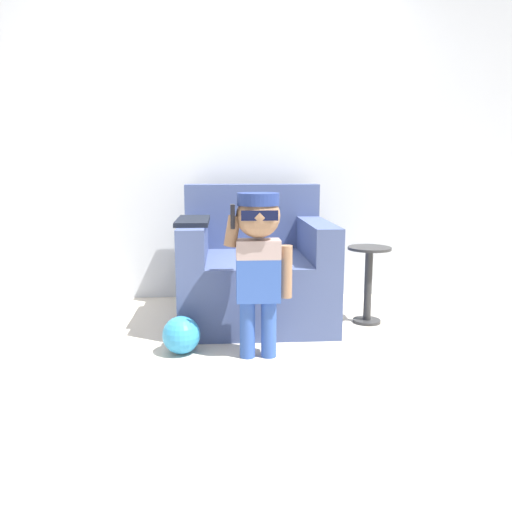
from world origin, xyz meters
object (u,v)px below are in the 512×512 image
(person_child, at_px, (258,249))
(side_table, at_px, (368,277))
(toy_ball, at_px, (181,335))
(armchair, at_px, (254,271))

(person_child, relative_size, side_table, 1.75)
(person_child, xyz_separation_m, side_table, (0.80, 0.59, -0.30))
(toy_ball, bearing_deg, person_child, -10.73)
(armchair, relative_size, person_child, 1.11)
(toy_ball, bearing_deg, armchair, 55.78)
(side_table, relative_size, toy_ball, 2.43)
(toy_ball, bearing_deg, side_table, 22.21)
(armchair, distance_m, toy_ball, 0.86)
(person_child, height_order, side_table, person_child)
(armchair, xyz_separation_m, side_table, (0.77, -0.18, -0.02))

